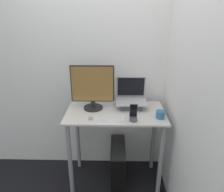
{
  "coord_description": "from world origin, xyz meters",
  "views": [
    {
      "loc": [
        0.01,
        -1.83,
        1.94
      ],
      "look_at": [
        -0.04,
        0.3,
        1.1
      ],
      "focal_mm": 35.0,
      "sensor_mm": 36.0,
      "label": 1
    }
  ],
  "objects_px": {
    "mouse": "(90,118)",
    "computer_tower": "(118,164)",
    "monitor": "(93,89)",
    "keyboard": "(109,119)",
    "laptop": "(131,100)",
    "cell_phone": "(133,116)"
  },
  "relations": [
    {
      "from": "mouse",
      "to": "computer_tower",
      "type": "distance_m",
      "value": 0.77
    },
    {
      "from": "laptop",
      "to": "mouse",
      "type": "relative_size",
      "value": 5.45
    },
    {
      "from": "keyboard",
      "to": "mouse",
      "type": "xyz_separation_m",
      "value": [
        -0.19,
        0.01,
        0.01
      ]
    },
    {
      "from": "laptop",
      "to": "cell_phone",
      "type": "xyz_separation_m",
      "value": [
        0.0,
        -0.33,
        -0.03
      ]
    },
    {
      "from": "monitor",
      "to": "keyboard",
      "type": "height_order",
      "value": "monitor"
    },
    {
      "from": "laptop",
      "to": "monitor",
      "type": "xyz_separation_m",
      "value": [
        -0.42,
        -0.05,
        0.15
      ]
    },
    {
      "from": "cell_phone",
      "to": "computer_tower",
      "type": "height_order",
      "value": "cell_phone"
    },
    {
      "from": "monitor",
      "to": "computer_tower",
      "type": "distance_m",
      "value": 0.96
    },
    {
      "from": "laptop",
      "to": "computer_tower",
      "type": "bearing_deg",
      "value": -135.29
    },
    {
      "from": "monitor",
      "to": "mouse",
      "type": "bearing_deg",
      "value": -90.52
    },
    {
      "from": "mouse",
      "to": "computer_tower",
      "type": "height_order",
      "value": "mouse"
    },
    {
      "from": "keyboard",
      "to": "computer_tower",
      "type": "relative_size",
      "value": 0.54
    },
    {
      "from": "keyboard",
      "to": "cell_phone",
      "type": "bearing_deg",
      "value": -3.17
    },
    {
      "from": "laptop",
      "to": "computer_tower",
      "type": "height_order",
      "value": "laptop"
    },
    {
      "from": "monitor",
      "to": "computer_tower",
      "type": "height_order",
      "value": "monitor"
    },
    {
      "from": "monitor",
      "to": "cell_phone",
      "type": "height_order",
      "value": "monitor"
    },
    {
      "from": "monitor",
      "to": "mouse",
      "type": "relative_size",
      "value": 7.92
    },
    {
      "from": "keyboard",
      "to": "mouse",
      "type": "relative_size",
      "value": 4.52
    },
    {
      "from": "monitor",
      "to": "cell_phone",
      "type": "distance_m",
      "value": 0.54
    },
    {
      "from": "mouse",
      "to": "keyboard",
      "type": "bearing_deg",
      "value": -1.52
    },
    {
      "from": "computer_tower",
      "to": "keyboard",
      "type": "bearing_deg",
      "value": -117.23
    },
    {
      "from": "monitor",
      "to": "mouse",
      "type": "height_order",
      "value": "monitor"
    }
  ]
}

